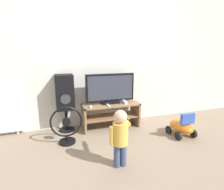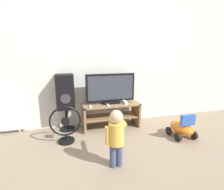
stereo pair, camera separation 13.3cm
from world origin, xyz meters
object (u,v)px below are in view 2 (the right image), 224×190
ride_on_toy (182,128)px  radiator (3,113)px  television (111,89)px  child (116,134)px  speaker_tower (65,93)px  remote_secondary (108,105)px  remote_primary (90,107)px  floor_fan (66,126)px  game_console (125,102)px

ride_on_toy → radiator: (-2.93, 0.96, 0.21)m
television → child: television is taller
speaker_tower → ride_on_toy: 2.11m
child → ride_on_toy: child is taller
television → remote_secondary: television is taller
television → speaker_tower: 0.83m
ride_on_toy → radiator: bearing=161.8°
television → speaker_tower: bearing=174.8°
remote_primary → child: child is taller
floor_fan → remote_secondary: bearing=19.2°
remote_primary → speaker_tower: 0.52m
television → remote_primary: bearing=-159.5°
child → speaker_tower: 1.43m
television → ride_on_toy: television is taller
ride_on_toy → radiator: size_ratio=0.68×
game_console → remote_secondary: size_ratio=1.20×
remote_primary → remote_secondary: (0.32, 0.00, 0.00)m
child → remote_primary: bearing=98.2°
television → ride_on_toy: bearing=-36.1°
game_console → radiator: size_ratio=0.22×
floor_fan → game_console: bearing=15.9°
game_console → remote_secondary: (-0.34, -0.05, -0.01)m
television → speaker_tower: speaker_tower is taller
game_console → remote_primary: 0.66m
game_console → remote_primary: size_ratio=1.17×
television → game_console: (0.25, -0.10, -0.25)m
remote_secondary → ride_on_toy: 1.32m
child → ride_on_toy: 1.40m
television → floor_fan: bearing=-154.1°
ride_on_toy → television: bearing=143.9°
remote_primary → remote_secondary: same height
television → floor_fan: size_ratio=1.54×
television → floor_fan: television is taller
game_console → child: 1.23m
ride_on_toy → radiator: 3.09m
remote_primary → ride_on_toy: (1.45, -0.61, -0.31)m
ride_on_toy → game_console: bearing=140.2°
remote_primary → child: (0.15, -1.06, -0.05)m
remote_primary → remote_secondary: 0.32m
television → remote_secondary: (-0.09, -0.15, -0.26)m
game_console → remote_primary: game_console is taller
game_console → remote_primary: bearing=-175.4°
remote_secondary → game_console: bearing=8.1°
remote_primary → speaker_tower: (-0.41, 0.23, 0.21)m
child → radiator: size_ratio=1.06×
game_console → remote_secondary: bearing=-171.9°
speaker_tower → floor_fan: size_ratio=1.72×
remote_secondary → ride_on_toy: bearing=-28.4°
child → floor_fan: bearing=126.5°
child → speaker_tower: size_ratio=0.72×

